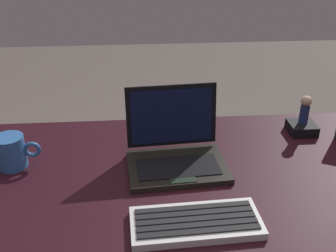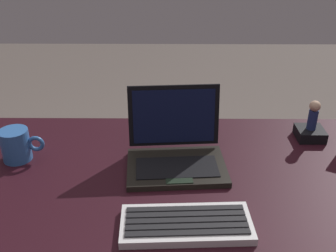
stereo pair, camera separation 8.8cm
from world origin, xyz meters
name	(u,v)px [view 2 (the right image)]	position (x,y,z in m)	size (l,w,h in m)	color
desk	(179,205)	(0.00, 0.00, 0.68)	(1.56, 0.83, 0.76)	black
laptop_front	(176,151)	(-0.01, 0.10, 0.80)	(0.31, 0.25, 0.22)	black
external_keyboard	(186,224)	(0.01, -0.18, 0.77)	(0.33, 0.15, 0.02)	silver
figurine_stand	(310,133)	(0.45, 0.27, 0.77)	(0.09, 0.09, 0.04)	black
figurine	(314,114)	(0.45, 0.27, 0.85)	(0.04, 0.04, 0.10)	navy
coffee_mug	(16,145)	(-0.50, 0.13, 0.81)	(0.13, 0.09, 0.10)	#3062AA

